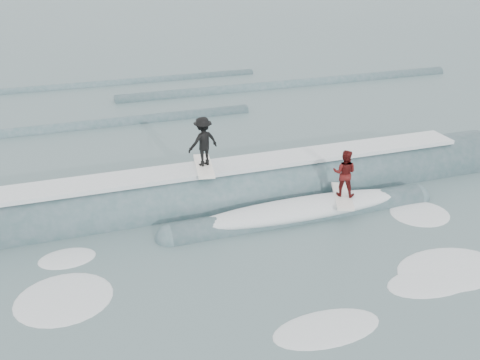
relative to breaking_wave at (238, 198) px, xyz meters
name	(u,v)px	position (x,y,z in m)	size (l,w,h in m)	color
ground	(278,261)	(-0.18, -4.22, -0.04)	(160.00, 160.00, 0.00)	#425E61
breaking_wave	(238,198)	(0.00, 0.00, 0.00)	(23.91, 4.00, 2.45)	#345458
surfer_black	(203,143)	(-1.16, 0.22, 2.14)	(1.24, 2.06, 1.82)	white
surfer_red	(344,176)	(3.09, -1.98, 1.25)	(1.26, 2.06, 1.72)	white
whitewater	(332,273)	(1.02, -5.25, -0.04)	(14.10, 6.66, 0.10)	white
far_swells	(167,99)	(0.25, 13.44, -0.04)	(37.51, 8.65, 0.80)	#345458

